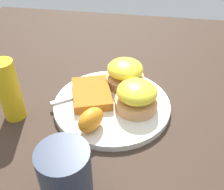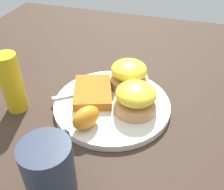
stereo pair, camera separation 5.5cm
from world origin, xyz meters
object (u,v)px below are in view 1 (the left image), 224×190
at_px(sandwich_benedict_right, 125,73).
at_px(cup, 66,175).
at_px(orange_wedge, 91,120).
at_px(condiment_bottle, 9,91).
at_px(fork, 98,91).
at_px(hashbrown_patty, 92,93).
at_px(sandwich_benedict_left, 136,96).

height_order(sandwich_benedict_right, cup, cup).
xyz_separation_m(sandwich_benedict_right, orange_wedge, (-0.16, 0.04, -0.01)).
bearing_deg(condiment_bottle, fork, -59.96).
bearing_deg(orange_wedge, cup, 178.36).
distance_m(orange_wedge, fork, 0.12).
distance_m(sandwich_benedict_right, hashbrown_patty, 0.09).
xyz_separation_m(fork, condiment_bottle, (-0.09, 0.16, 0.05)).
bearing_deg(sandwich_benedict_right, sandwich_benedict_left, -157.12).
distance_m(sandwich_benedict_right, fork, 0.07).
relative_size(cup, condiment_bottle, 0.83).
relative_size(sandwich_benedict_left, orange_wedge, 1.49).
bearing_deg(orange_wedge, sandwich_benedict_right, -15.50).
distance_m(fork, cup, 0.25).
xyz_separation_m(sandwich_benedict_left, fork, (0.04, 0.09, -0.03)).
bearing_deg(sandwich_benedict_right, condiment_bottle, 122.29).
xyz_separation_m(orange_wedge, fork, (0.11, 0.01, -0.02)).
bearing_deg(sandwich_benedict_right, orange_wedge, 164.50).
distance_m(sandwich_benedict_left, condiment_bottle, 0.25).
xyz_separation_m(cup, condiment_bottle, (0.16, 0.17, 0.01)).
bearing_deg(hashbrown_patty, orange_wedge, -167.20).
height_order(orange_wedge, cup, cup).
bearing_deg(orange_wedge, fork, 5.25).
height_order(hashbrown_patty, fork, hashbrown_patty).
distance_m(sandwich_benedict_left, sandwich_benedict_right, 0.09).
relative_size(sandwich_benedict_left, condiment_bottle, 0.68).
distance_m(orange_wedge, cup, 0.14).
distance_m(hashbrown_patty, fork, 0.02).
height_order(hashbrown_patty, cup, cup).
bearing_deg(condiment_bottle, hashbrown_patty, -64.19).
height_order(sandwich_benedict_right, condiment_bottle, condiment_bottle).
bearing_deg(condiment_bottle, orange_wedge, -97.80).
distance_m(sandwich_benedict_left, fork, 0.10).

